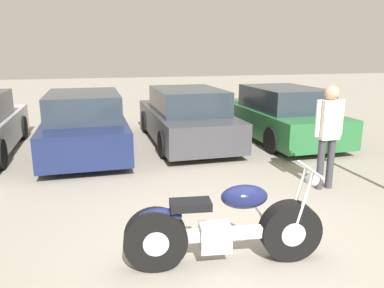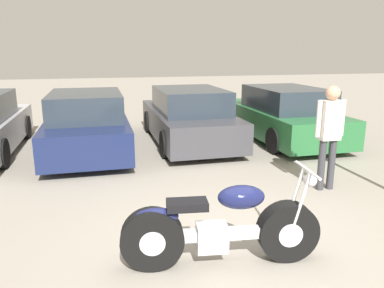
{
  "view_description": "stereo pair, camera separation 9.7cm",
  "coord_description": "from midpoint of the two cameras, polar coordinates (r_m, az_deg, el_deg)",
  "views": [
    {
      "loc": [
        -1.62,
        -3.83,
        2.33
      ],
      "look_at": [
        -0.09,
        1.85,
        0.85
      ],
      "focal_mm": 35.0,
      "sensor_mm": 36.0,
      "label": 1
    },
    {
      "loc": [
        -1.53,
        -3.86,
        2.33
      ],
      "look_at": [
        -0.09,
        1.85,
        0.85
      ],
      "focal_mm": 35.0,
      "sensor_mm": 36.0,
      "label": 2
    }
  ],
  "objects": [
    {
      "name": "person_standing",
      "position": [
        6.64,
        20.64,
        2.2
      ],
      "size": [
        0.52,
        0.24,
        1.78
      ],
      "color": "#38383D",
      "rests_on": "ground_plane"
    },
    {
      "name": "motorcycle",
      "position": [
        4.22,
        4.86,
        -12.69
      ],
      "size": [
        2.21,
        0.72,
        1.08
      ],
      "color": "black",
      "rests_on": "ground_plane"
    },
    {
      "name": "ground_plane",
      "position": [
        4.76,
        7.34,
        -15.29
      ],
      "size": [
        60.0,
        60.0,
        0.0
      ],
      "primitive_type": "plane",
      "color": "gray"
    },
    {
      "name": "parked_car_dark_grey",
      "position": [
        9.65,
        -0.3,
        4.1
      ],
      "size": [
        1.86,
        4.47,
        1.41
      ],
      "color": "#3D3D42",
      "rests_on": "ground_plane"
    },
    {
      "name": "parked_car_green",
      "position": [
        10.28,
        13.8,
        4.31
      ],
      "size": [
        1.86,
        4.47,
        1.41
      ],
      "color": "#286B38",
      "rests_on": "ground_plane"
    },
    {
      "name": "parked_car_navy",
      "position": [
        9.14,
        -15.36,
        3.03
      ],
      "size": [
        1.86,
        4.47,
        1.41
      ],
      "color": "#19234C",
      "rests_on": "ground_plane"
    }
  ]
}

